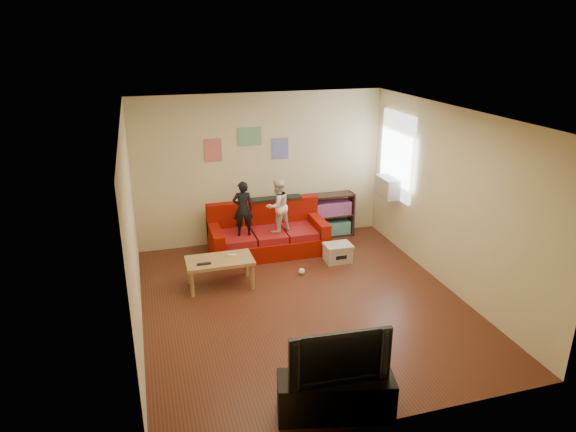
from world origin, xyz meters
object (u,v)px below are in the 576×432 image
object	(u,v)px
sofa	(267,235)
child_a	(243,209)
bookshelf	(326,218)
tv_stand	(335,396)
child_b	(278,206)
coffee_table	(220,263)
file_box	(338,253)
television	(337,353)

from	to	relation	value
sofa	child_a	distance (m)	0.77
child_a	sofa	bearing A→B (deg)	-154.72
bookshelf	tv_stand	bearing A→B (deg)	-109.27
child_a	tv_stand	xyz separation A→B (m)	(0.11, -4.01, -0.67)
sofa	child_b	world-z (taller)	child_b
child_b	coffee_table	world-z (taller)	child_b
file_box	tv_stand	world-z (taller)	tv_stand
child_a	tv_stand	bearing A→B (deg)	96.35
television	child_a	bearing A→B (deg)	95.28
sofa	television	size ratio (longest dim) A/B	1.97
child_a	child_b	bearing A→B (deg)	-175.19
child_b	child_a	bearing A→B (deg)	-22.96
file_box	bookshelf	bearing A→B (deg)	79.44
coffee_table	file_box	world-z (taller)	coffee_table
coffee_table	tv_stand	xyz separation A→B (m)	(0.67, -3.09, -0.17)
sofa	file_box	size ratio (longest dim) A/B	4.46
television	tv_stand	bearing A→B (deg)	3.73
file_box	television	bearing A→B (deg)	-111.98
bookshelf	television	bearing A→B (deg)	-109.27
child_a	file_box	bearing A→B (deg)	163.25
child_a	file_box	xyz separation A→B (m)	(1.49, -0.59, -0.74)
coffee_table	bookshelf	bearing A→B (deg)	32.80
sofa	file_box	xyz separation A→B (m)	(1.04, -0.76, -0.14)
child_b	file_box	size ratio (longest dim) A/B	2.06
sofa	television	bearing A→B (deg)	-94.71
bookshelf	file_box	world-z (taller)	bookshelf
sofa	tv_stand	distance (m)	4.19
sofa	television	distance (m)	4.21
child_a	tv_stand	world-z (taller)	child_a
tv_stand	bookshelf	bearing A→B (deg)	83.72
sofa	bookshelf	bearing A→B (deg)	16.74
sofa	child_b	distance (m)	0.63
bookshelf	file_box	bearing A→B (deg)	-100.56
child_a	bookshelf	world-z (taller)	child_a
coffee_table	file_box	size ratio (longest dim) A/B	2.23
child_a	child_b	xyz separation A→B (m)	(0.60, 0.00, -0.01)
bookshelf	file_box	xyz separation A→B (m)	(-0.21, -1.13, -0.21)
child_a	bookshelf	bearing A→B (deg)	-157.44
child_a	bookshelf	distance (m)	1.86
bookshelf	child_b	bearing A→B (deg)	-153.67
tv_stand	file_box	bearing A→B (deg)	81.01
bookshelf	tv_stand	xyz separation A→B (m)	(-1.59, -4.55, -0.15)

